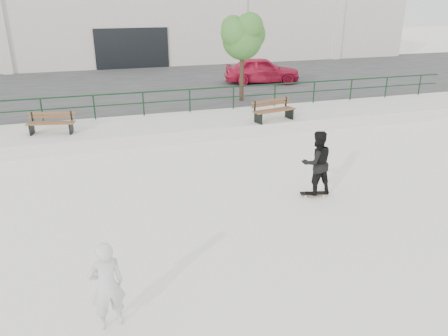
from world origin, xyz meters
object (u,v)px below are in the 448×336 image
object	(u,v)px
bench_left	(51,123)
bench_right	(273,110)
red_car	(262,70)
skateboard	(314,193)
standing_skater	(317,163)
tree	(243,35)
seated_skater	(107,285)

from	to	relation	value
bench_left	bench_right	xyz separation A→B (m)	(8.51, -0.79, 0.03)
red_car	skateboard	xyz separation A→B (m)	(-3.92, -13.81, -1.16)
standing_skater	bench_right	bearing A→B (deg)	-102.68
tree	seated_skater	distance (m)	15.43
tree	standing_skater	xyz separation A→B (m)	(-1.28, -9.80, -2.56)
bench_right	standing_skater	xyz separation A→B (m)	(-1.30, -6.02, 0.08)
seated_skater	skateboard	bearing A→B (deg)	-159.91
bench_right	red_car	size ratio (longest dim) A/B	0.45
red_car	seated_skater	distance (m)	19.97
standing_skater	seated_skater	xyz separation A→B (m)	(-5.81, -3.62, -0.19)
bench_right	skateboard	bearing A→B (deg)	-114.18
seated_skater	red_car	bearing A→B (deg)	-131.01
bench_left	red_car	xyz separation A→B (m)	(11.13, 7.00, 0.35)
bench_left	tree	bearing A→B (deg)	31.35
bench_right	seated_skater	xyz separation A→B (m)	(-7.11, -9.64, -0.11)
skateboard	red_car	bearing A→B (deg)	87.13
seated_skater	bench_right	bearing A→B (deg)	-138.24
skateboard	standing_skater	xyz separation A→B (m)	(0.00, 0.00, 0.93)
red_car	skateboard	world-z (taller)	red_car
bench_left	red_car	world-z (taller)	red_car
bench_left	standing_skater	bearing A→B (deg)	-31.38
tree	seated_skater	bearing A→B (deg)	-117.86
bench_left	seated_skater	bearing A→B (deg)	-70.34
red_car	bench_left	bearing A→B (deg)	135.53
bench_right	seated_skater	world-z (taller)	seated_skater
standing_skater	bench_left	bearing A→B (deg)	-43.87
tree	bench_right	bearing A→B (deg)	-89.75
bench_left	tree	xyz separation A→B (m)	(8.50, 2.98, 2.67)
bench_left	skateboard	distance (m)	9.96
bench_right	standing_skater	size ratio (longest dim) A/B	1.06
red_car	standing_skater	bearing A→B (deg)	177.54
red_car	standing_skater	world-z (taller)	red_car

